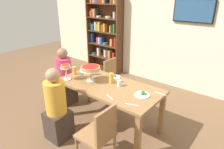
% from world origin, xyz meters
% --- Properties ---
extents(ground_plane, '(12.00, 12.00, 0.00)m').
position_xyz_m(ground_plane, '(0.00, 0.00, 0.00)').
color(ground_plane, brown).
extents(rear_partition, '(8.00, 0.12, 2.80)m').
position_xyz_m(rear_partition, '(0.00, 2.20, 1.40)').
color(rear_partition, beige).
rests_on(rear_partition, ground_plane).
extents(dining_table, '(1.71, 0.83, 0.74)m').
position_xyz_m(dining_table, '(0.00, 0.00, 0.65)').
color(dining_table, olive).
rests_on(dining_table, ground_plane).
extents(bookshelf, '(1.10, 0.30, 2.21)m').
position_xyz_m(bookshelf, '(-1.81, 2.01, 1.17)').
color(bookshelf, '#4C2D19').
rests_on(bookshelf, ground_plane).
extents(television, '(0.81, 0.05, 0.46)m').
position_xyz_m(television, '(0.50, 2.11, 1.77)').
color(television, black).
extents(diner_near_left, '(0.34, 0.34, 1.15)m').
position_xyz_m(diner_near_left, '(-0.38, -0.74, 0.49)').
color(diner_near_left, '#382D28').
rests_on(diner_near_left, ground_plane).
extents(diner_head_west, '(0.34, 0.34, 1.15)m').
position_xyz_m(diner_head_west, '(-1.15, 0.03, 0.49)').
color(diner_head_west, '#382D28').
rests_on(diner_head_west, ground_plane).
extents(chair_near_right, '(0.40, 0.40, 0.87)m').
position_xyz_m(chair_near_right, '(0.47, -0.73, 0.49)').
color(chair_near_right, olive).
rests_on(chair_near_right, ground_plane).
extents(chair_far_left, '(0.40, 0.40, 0.87)m').
position_xyz_m(chair_far_left, '(-0.45, 0.73, 0.49)').
color(chair_far_left, olive).
rests_on(chair_far_left, ground_plane).
extents(deep_dish_pizza_stand, '(0.34, 0.34, 0.26)m').
position_xyz_m(deep_dish_pizza_stand, '(-0.33, -0.06, 0.96)').
color(deep_dish_pizza_stand, silver).
rests_on(deep_dish_pizza_stand, dining_table).
extents(personal_pizza_stand, '(0.18, 0.18, 0.27)m').
position_xyz_m(personal_pizza_stand, '(-0.69, -0.27, 0.93)').
color(personal_pizza_stand, silver).
rests_on(personal_pizza_stand, dining_table).
extents(salad_plate_near_diner, '(0.21, 0.21, 0.06)m').
position_xyz_m(salad_plate_near_diner, '(-0.10, 0.31, 0.75)').
color(salad_plate_near_diner, white).
rests_on(salad_plate_near_diner, dining_table).
extents(salad_plate_far_diner, '(0.22, 0.22, 0.07)m').
position_xyz_m(salad_plate_far_diner, '(0.61, 0.04, 0.76)').
color(salad_plate_far_diner, white).
rests_on(salad_plate_far_diner, dining_table).
extents(beer_glass_amber_tall, '(0.08, 0.08, 0.17)m').
position_xyz_m(beer_glass_amber_tall, '(-0.01, 0.09, 0.82)').
color(beer_glass_amber_tall, gold).
rests_on(beer_glass_amber_tall, dining_table).
extents(beer_glass_amber_short, '(0.07, 0.07, 0.14)m').
position_xyz_m(beer_glass_amber_short, '(-0.51, 0.14, 0.81)').
color(beer_glass_amber_short, gold).
rests_on(beer_glass_amber_short, dining_table).
extents(beer_glass_amber_spare, '(0.07, 0.07, 0.14)m').
position_xyz_m(beer_glass_amber_spare, '(-0.76, -0.03, 0.81)').
color(beer_glass_amber_spare, gold).
rests_on(beer_glass_amber_spare, dining_table).
extents(water_glass_clear_near, '(0.07, 0.07, 0.10)m').
position_xyz_m(water_glass_clear_near, '(0.16, 0.08, 0.79)').
color(water_glass_clear_near, white).
rests_on(water_glass_clear_near, dining_table).
extents(water_glass_clear_far, '(0.06, 0.06, 0.11)m').
position_xyz_m(water_glass_clear_far, '(-0.56, -0.04, 0.80)').
color(water_glass_clear_far, white).
rests_on(water_glass_clear_far, dining_table).
extents(cutlery_fork_near, '(0.17, 0.08, 0.00)m').
position_xyz_m(cutlery_fork_near, '(0.28, -0.29, 0.74)').
color(cutlery_fork_near, silver).
rests_on(cutlery_fork_near, dining_table).
extents(cutlery_knife_near, '(0.17, 0.08, 0.00)m').
position_xyz_m(cutlery_knife_near, '(0.63, -0.27, 0.74)').
color(cutlery_knife_near, silver).
rests_on(cutlery_knife_near, dining_table).
extents(cutlery_fork_far, '(0.18, 0.02, 0.00)m').
position_xyz_m(cutlery_fork_far, '(0.78, 0.25, 0.74)').
color(cutlery_fork_far, silver).
rests_on(cutlery_fork_far, dining_table).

